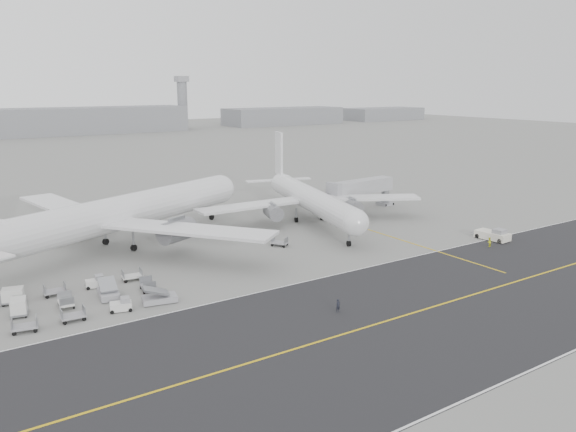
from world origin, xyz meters
TOP-DOWN VIEW (x-y plane):
  - ground at (0.00, 0.00)m, footprint 700.00×700.00m
  - taxiway at (5.02, -17.98)m, footprint 220.00×59.00m
  - horizon_buildings at (30.00, 260.00)m, footprint 520.00×28.00m
  - control_tower at (100.00, 265.00)m, footprint 7.00×7.00m
  - airliner_a at (-11.77, 28.11)m, footprint 54.44×53.16m
  - airliner_b at (24.65, 25.70)m, footprint 44.14×45.14m
  - pushback_tug at (43.33, -2.75)m, footprint 3.15×7.50m
  - jet_bridge at (40.12, 28.29)m, footprint 17.78×4.72m
  - gse_cluster at (-22.72, 6.49)m, footprint 25.35×20.66m
  - stray_dolly at (10.49, 14.41)m, footprint 2.89×3.14m
  - ground_crew_a at (1.26, -12.91)m, footprint 0.60×0.41m
  - ground_crew_b at (39.12, -5.10)m, footprint 0.92×0.79m

SIDE VIEW (x-z plane):
  - ground at x=0.00m, z-range 0.00..0.00m
  - horizon_buildings at x=30.00m, z-range -14.00..14.00m
  - gse_cluster at x=-22.72m, z-range -1.04..1.04m
  - stray_dolly at x=10.49m, z-range -0.82..0.82m
  - taxiway at x=5.02m, z-range -0.01..0.03m
  - ground_crew_a at x=1.26m, z-range 0.00..1.62m
  - ground_crew_b at x=39.12m, z-range 0.00..1.63m
  - pushback_tug at x=43.33m, z-range -0.19..1.93m
  - airliner_b at x=24.65m, z-range -3.36..12.54m
  - jet_bridge at x=40.12m, z-range 1.31..7.97m
  - airliner_a at x=-11.77m, z-range -4.22..15.69m
  - control_tower at x=100.00m, z-range 0.63..31.88m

